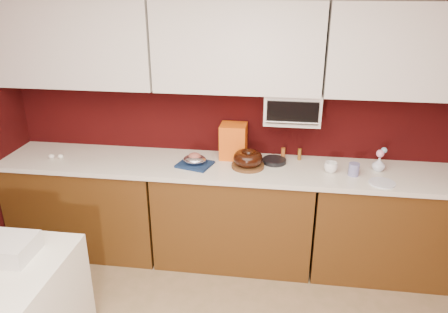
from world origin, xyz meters
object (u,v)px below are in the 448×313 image
Objects in this scene: toaster_oven at (292,107)px; flower_vase at (379,163)px; foil_ham_nest at (195,159)px; pandoro_box at (233,141)px; blue_jar at (354,169)px; newspaper_stack at (6,248)px; coffee_mug at (331,166)px; bundt_cake at (248,158)px.

toaster_oven is 3.57× the size of flower_vase.
foil_ham_nest is 0.63× the size of pandoro_box.
toaster_oven is 0.69m from blue_jar.
newspaper_stack is at bearing -151.65° from flower_vase.
toaster_oven is 4.47× the size of blue_jar.
newspaper_stack is (-2.04, -1.23, -0.14)m from coffee_mug.
newspaper_stack is (-1.24, -1.43, -0.24)m from pandoro_box.
foil_ham_nest is (-0.78, -0.20, -0.42)m from toaster_oven.
bundt_cake is 1.27× the size of foil_ham_nest.
blue_jar is at bearing -149.84° from flower_vase.
newspaper_stack is (-1.38, -1.23, -0.17)m from bundt_cake.
flower_vase is at bearing -7.74° from toaster_oven.
bundt_cake is at bearing 177.21° from blue_jar.
toaster_oven is 0.83m from flower_vase.
blue_jar reaches higher than foil_ham_nest.
coffee_mug is 0.39m from flower_vase.
flower_vase is (1.05, 0.08, -0.02)m from bundt_cake.
pandoro_box is (-0.14, 0.19, 0.07)m from bundt_cake.
flower_vase reaches higher than newspaper_stack.
bundt_cake reaches higher than flower_vase.
flower_vase is at bearing 4.42° from bundt_cake.
coffee_mug is 0.81× the size of flower_vase.
toaster_oven is 0.91m from foil_ham_nest.
blue_jar is at bearing -23.54° from toaster_oven.
bundt_cake is at bearing -175.58° from flower_vase.
blue_jar is at bearing -2.79° from bundt_cake.
pandoro_box reaches higher than flower_vase.
bundt_cake reaches higher than foil_ham_nest.
coffee_mug is (0.67, -0.00, -0.03)m from bundt_cake.
coffee_mug is at bearing -29.14° from toaster_oven.
toaster_oven is at bearing 156.46° from blue_jar.
coffee_mug is at bearing 1.08° from foil_ham_nest.
pandoro_box is at bearing 178.00° from toaster_oven.
pandoro_box is at bearing 166.15° from coffee_mug.
toaster_oven reaches higher than pandoro_box.
pandoro_box is at bearing 49.08° from newspaper_stack.
flower_vase is at bearing 4.10° from foil_ham_nest.
flower_vase is (0.39, 0.09, 0.01)m from coffee_mug.
pandoro_box is (0.30, 0.22, 0.10)m from foil_ham_nest.
flower_vase is at bearing 28.35° from newspaper_stack.
blue_jar reaches higher than newspaper_stack.
foil_ham_nest is (-0.44, -0.03, -0.03)m from bundt_cake.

